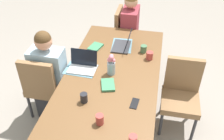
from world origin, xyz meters
TOP-DOWN VIEW (x-y plane):
  - ground_plane at (0.00, 0.00)m, footprint 10.00×10.00m
  - dining_table at (0.00, 0.00)m, footprint 2.17×1.07m
  - chair_head_right_left_near at (1.37, 0.05)m, footprint 0.44×0.44m
  - person_head_right_left_near at (1.31, -0.02)m, footprint 0.40×0.36m
  - chair_far_left_mid at (-0.09, 0.84)m, footprint 0.44×0.44m
  - person_far_left_mid at (-0.01, 0.78)m, footprint 0.36×0.40m
  - chair_near_left_far at (0.11, -0.81)m, footprint 0.44×0.44m
  - flower_vase at (0.00, 0.01)m, footprint 0.09×0.09m
  - placemat_head_right_left_near at (0.62, -0.01)m, footprint 0.38×0.29m
  - placemat_far_left_mid at (-0.00, 0.37)m, footprint 0.27×0.37m
  - laptop_head_right_left_near at (0.57, -0.03)m, footprint 0.32×0.22m
  - laptop_far_left_mid at (0.02, 0.35)m, footprint 0.22×0.32m
  - coffee_mug_near_left at (0.52, -0.31)m, footprint 0.08×0.08m
  - coffee_mug_near_right at (0.38, -0.39)m, footprint 0.09×0.09m
  - coffee_mug_centre_left at (-0.92, -0.36)m, footprint 0.07×0.07m
  - coffee_mug_centre_right at (-0.75, -0.04)m, footprint 0.07×0.07m
  - coffee_mug_far_left at (-0.50, 0.18)m, footprint 0.07×0.07m
  - book_red_cover at (-0.22, 0.00)m, footprint 0.23×0.19m
  - book_blue_cover at (0.49, 0.32)m, footprint 0.23×0.19m
  - phone_black at (-0.43, -0.32)m, footprint 0.16×0.09m

SIDE VIEW (x-z plane):
  - ground_plane at x=0.00m, z-range 0.00..0.00m
  - chair_head_right_left_near at x=1.37m, z-range 0.05..0.95m
  - chair_far_left_mid at x=-0.09m, z-range 0.05..0.95m
  - chair_near_left_far at x=0.11m, z-range 0.05..0.95m
  - person_head_right_left_near at x=1.31m, z-range -0.07..1.12m
  - person_far_left_mid at x=-0.01m, z-range -0.07..1.12m
  - dining_table at x=0.00m, z-range 0.30..1.03m
  - placemat_head_right_left_near at x=0.62m, z-range 0.73..0.74m
  - placemat_far_left_mid at x=0.00m, z-range 0.73..0.74m
  - phone_black at x=-0.43m, z-range 0.73..0.74m
  - book_blue_cover at x=0.49m, z-range 0.73..0.76m
  - book_red_cover at x=-0.22m, z-range 0.73..0.76m
  - laptop_head_right_left_near at x=0.57m, z-range 0.67..0.88m
  - laptop_far_left_mid at x=0.02m, z-range 0.67..0.88m
  - coffee_mug_near_left at x=0.52m, z-range 0.73..0.82m
  - coffee_mug_near_right at x=0.38m, z-range 0.73..0.83m
  - coffee_mug_centre_right at x=-0.75m, z-range 0.73..0.83m
  - coffee_mug_far_left at x=-0.50m, z-range 0.73..0.83m
  - coffee_mug_centre_left at x=-0.92m, z-range 0.73..0.84m
  - flower_vase at x=0.00m, z-range 0.72..0.98m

